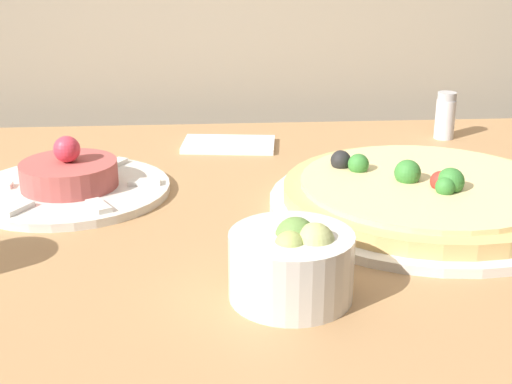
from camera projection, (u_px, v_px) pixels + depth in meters
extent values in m
cube|color=#AD7F51|center=(251.00, 219.00, 0.84)|extent=(1.04, 0.76, 0.03)
cylinder|color=#AD7F51|center=(493.00, 329.00, 1.30)|extent=(0.06, 0.06, 0.69)
cylinder|color=silver|center=(425.00, 204.00, 0.83)|extent=(0.36, 0.36, 0.01)
cylinder|color=#DBB26B|center=(426.00, 193.00, 0.82)|extent=(0.33, 0.33, 0.02)
cylinder|color=beige|center=(427.00, 183.00, 0.82)|extent=(0.29, 0.29, 0.01)
sphere|color=#387F33|center=(408.00, 173.00, 0.82)|extent=(0.03, 0.03, 0.03)
sphere|color=#387F33|center=(445.00, 187.00, 0.78)|extent=(0.02, 0.02, 0.02)
sphere|color=#387F33|center=(450.00, 181.00, 0.79)|extent=(0.03, 0.03, 0.03)
sphere|color=black|center=(341.00, 160.00, 0.87)|extent=(0.03, 0.03, 0.03)
sphere|color=#B22D23|center=(440.00, 181.00, 0.80)|extent=(0.02, 0.02, 0.02)
sphere|color=#387F33|center=(358.00, 164.00, 0.85)|extent=(0.03, 0.03, 0.03)
cylinder|color=silver|center=(71.00, 190.00, 0.87)|extent=(0.24, 0.24, 0.01)
cylinder|color=#B2514C|center=(69.00, 174.00, 0.86)|extent=(0.12, 0.12, 0.03)
sphere|color=#E0384C|center=(67.00, 149.00, 0.85)|extent=(0.03, 0.03, 0.03)
cube|color=white|center=(144.00, 182.00, 0.87)|extent=(0.04, 0.02, 0.01)
cube|color=white|center=(114.00, 163.00, 0.94)|extent=(0.03, 0.04, 0.01)
cube|color=white|center=(46.00, 165.00, 0.94)|extent=(0.03, 0.04, 0.01)
cube|color=white|center=(17.00, 208.00, 0.79)|extent=(0.03, 0.04, 0.01)
cube|color=white|center=(99.00, 206.00, 0.80)|extent=(0.03, 0.04, 0.01)
cylinder|color=silver|center=(291.00, 266.00, 0.62)|extent=(0.11, 0.11, 0.06)
sphere|color=#668E42|center=(296.00, 237.00, 0.61)|extent=(0.04, 0.04, 0.04)
sphere|color=#A3B25B|center=(290.00, 247.00, 0.60)|extent=(0.03, 0.03, 0.03)
sphere|color=#B7BC70|center=(292.00, 239.00, 0.61)|extent=(0.03, 0.03, 0.03)
sphere|color=#B7BC70|center=(315.00, 243.00, 0.60)|extent=(0.03, 0.03, 0.03)
cube|color=white|center=(229.00, 144.00, 1.06)|extent=(0.14, 0.10, 0.01)
cylinder|color=silver|center=(445.00, 119.00, 1.10)|extent=(0.03, 0.03, 0.06)
cylinder|color=#B2B2B7|center=(447.00, 96.00, 1.08)|extent=(0.03, 0.03, 0.01)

